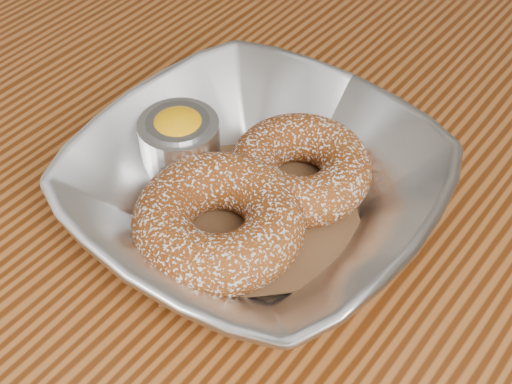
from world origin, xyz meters
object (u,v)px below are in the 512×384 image
Objects in this scene: table at (406,342)px; ramekin at (180,144)px; donut_back at (300,168)px; donut_front at (219,221)px; serving_bowl at (256,192)px.

ramekin reaches higher than table.
donut_back is 0.08m from donut_front.
serving_bowl is at bearing 86.33° from donut_front.
ramekin reaches higher than donut_back.
ramekin reaches higher than serving_bowl.
donut_back is at bearing -179.03° from table.
donut_back is at bearing 81.12° from donut_front.
donut_front is 1.98× the size of ramekin.
table is 0.24m from ramekin.
serving_bowl reaches higher than donut_back.
ramekin is (-0.08, -0.04, 0.01)m from donut_back.
donut_front is at bearing -98.88° from donut_back.
ramekin is at bearing -167.71° from table.
serving_bowl is at bearing -0.04° from ramekin.
serving_bowl is at bearing -160.75° from table.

